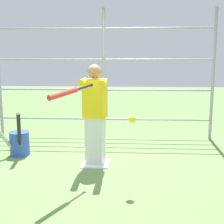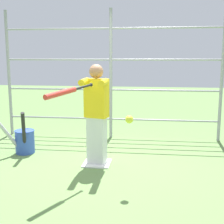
% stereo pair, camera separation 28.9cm
% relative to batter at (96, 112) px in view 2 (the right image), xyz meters
% --- Properties ---
extents(ground_plane, '(24.00, 24.00, 0.00)m').
position_rel_batter_xyz_m(ground_plane, '(0.00, -0.02, -0.81)').
color(ground_plane, '#608447').
extents(home_plate, '(0.40, 0.40, 0.02)m').
position_rel_batter_xyz_m(home_plate, '(0.00, -0.02, -0.80)').
color(home_plate, white).
rests_on(home_plate, ground).
extents(fence_backstop, '(4.25, 0.06, 2.51)m').
position_rel_batter_xyz_m(fence_backstop, '(0.00, -1.62, 0.44)').
color(fence_backstop, '#939399').
rests_on(fence_backstop, ground).
extents(batter, '(0.38, 0.57, 1.50)m').
position_rel_batter_xyz_m(batter, '(0.00, 0.00, 0.00)').
color(batter, silver).
rests_on(batter, ground).
extents(baseball_bat_swinging, '(0.42, 0.80, 0.13)m').
position_rel_batter_xyz_m(baseball_bat_swinging, '(0.22, 0.85, 0.38)').
color(baseball_bat_swinging, black).
extents(softball_in_flight, '(0.10, 0.10, 0.10)m').
position_rel_batter_xyz_m(softball_in_flight, '(-0.54, 0.78, 0.06)').
color(softball_in_flight, yellow).
extents(bat_bucket, '(0.59, 0.56, 0.76)m').
position_rel_batter_xyz_m(bat_bucket, '(1.31, -0.38, -0.59)').
color(bat_bucket, '#3351B2').
rests_on(bat_bucket, ground).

